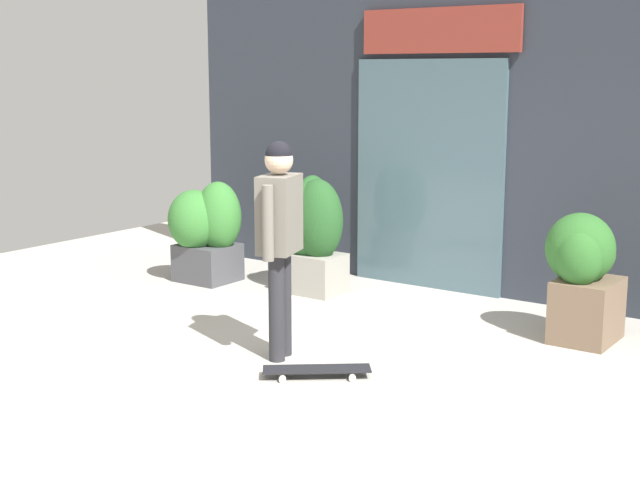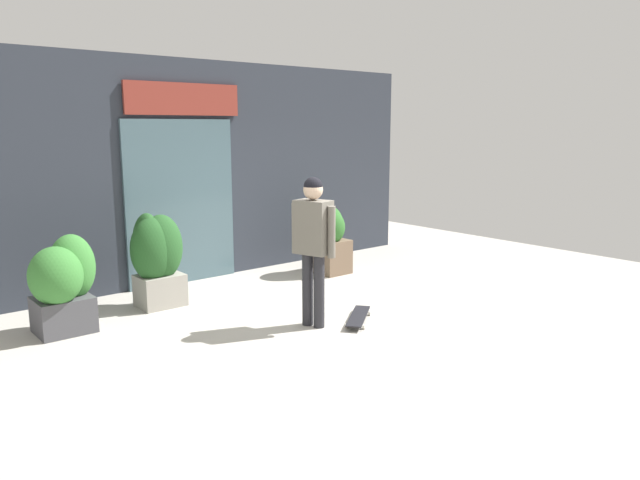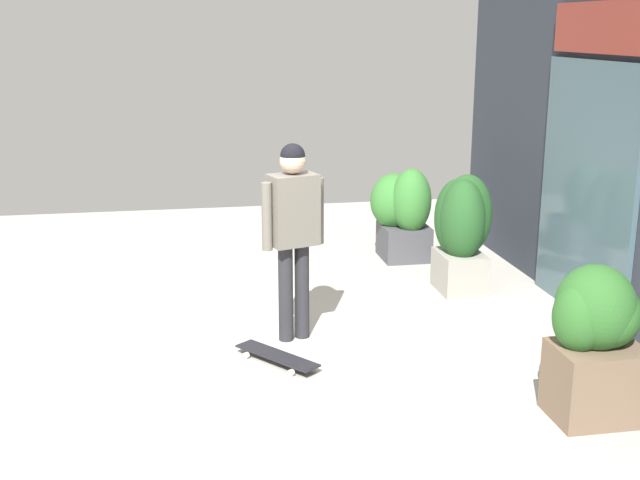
{
  "view_description": "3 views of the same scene",
  "coord_description": "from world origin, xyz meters",
  "px_view_note": "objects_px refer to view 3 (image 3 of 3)",
  "views": [
    {
      "loc": [
        3.82,
        -5.34,
        2.3
      ],
      "look_at": [
        -0.21,
        0.34,
        0.98
      ],
      "focal_mm": 49.99,
      "sensor_mm": 36.0,
      "label": 1
    },
    {
      "loc": [
        -4.79,
        -5.12,
        2.33
      ],
      "look_at": [
        -0.21,
        0.34,
        0.98
      ],
      "focal_mm": 33.8,
      "sensor_mm": 36.0,
      "label": 2
    },
    {
      "loc": [
        6.24,
        -0.81,
        2.73
      ],
      "look_at": [
        -0.21,
        0.34,
        0.98
      ],
      "focal_mm": 45.15,
      "sensor_mm": 36.0,
      "label": 3
    }
  ],
  "objects_px": {
    "planter_box_mid": "(461,226)",
    "skateboarder": "(293,221)",
    "planter_box_left": "(595,331)",
    "skateboard": "(277,356)",
    "planter_box_right": "(402,211)"
  },
  "relations": [
    {
      "from": "planter_box_mid",
      "to": "skateboarder",
      "type": "bearing_deg",
      "value": -61.08
    },
    {
      "from": "planter_box_right",
      "to": "planter_box_mid",
      "type": "relative_size",
      "value": 0.91
    },
    {
      "from": "planter_box_left",
      "to": "planter_box_right",
      "type": "height_order",
      "value": "planter_box_right"
    },
    {
      "from": "planter_box_left",
      "to": "planter_box_mid",
      "type": "distance_m",
      "value": 2.88
    },
    {
      "from": "planter_box_left",
      "to": "planter_box_mid",
      "type": "relative_size",
      "value": 0.9
    },
    {
      "from": "skateboard",
      "to": "planter_box_mid",
      "type": "relative_size",
      "value": 0.62
    },
    {
      "from": "skateboard",
      "to": "planter_box_left",
      "type": "distance_m",
      "value": 2.54
    },
    {
      "from": "skateboarder",
      "to": "planter_box_right",
      "type": "bearing_deg",
      "value": 127.33
    },
    {
      "from": "skateboard",
      "to": "planter_box_right",
      "type": "height_order",
      "value": "planter_box_right"
    },
    {
      "from": "planter_box_right",
      "to": "skateboarder",
      "type": "bearing_deg",
      "value": -35.44
    },
    {
      "from": "skateboard",
      "to": "skateboarder",
      "type": "bearing_deg",
      "value": 118.83
    },
    {
      "from": "planter_box_mid",
      "to": "skateboard",
      "type": "bearing_deg",
      "value": -53.54
    },
    {
      "from": "planter_box_left",
      "to": "skateboarder",
      "type": "bearing_deg",
      "value": -133.81
    },
    {
      "from": "skateboard",
      "to": "planter_box_right",
      "type": "relative_size",
      "value": 0.68
    },
    {
      "from": "skateboarder",
      "to": "planter_box_left",
      "type": "height_order",
      "value": "skateboarder"
    }
  ]
}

